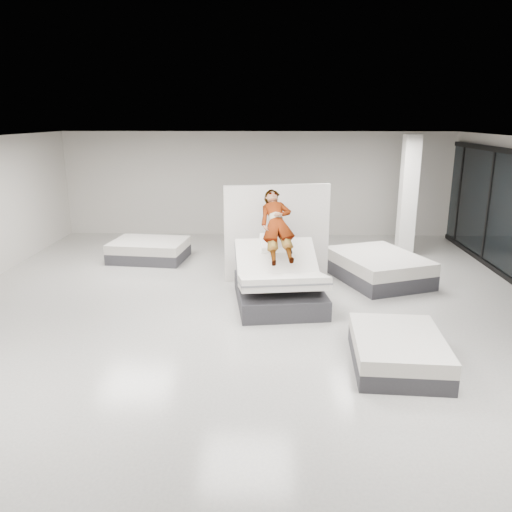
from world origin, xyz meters
name	(u,v)px	position (x,y,z in m)	size (l,w,h in m)	color
room	(245,236)	(0.00, 0.00, 1.60)	(14.00, 14.04, 3.20)	beige
hero_bed	(279,284)	(0.61, 0.92, 0.41)	(1.92, 2.38, 1.28)	#333338
person	(277,236)	(0.57, 1.23, 1.32)	(0.66, 0.43, 1.80)	slate
remote	(291,251)	(0.84, 0.91, 1.09)	(0.05, 0.14, 0.03)	black
divider_panel	(277,233)	(0.58, 2.50, 1.09)	(2.40, 0.11, 2.18)	silver
flat_bed_right_far	(378,267)	(2.90, 2.46, 0.30)	(2.34, 2.65, 0.61)	#333338
flat_bed_right_near	(398,351)	(2.37, -1.64, 0.24)	(1.41, 1.81, 0.48)	#333338
flat_bed_left_far	(149,250)	(-2.74, 3.99, 0.26)	(2.01, 1.60, 0.51)	#333338
column	(408,197)	(4.00, 4.50, 1.60)	(0.40, 0.40, 3.20)	white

